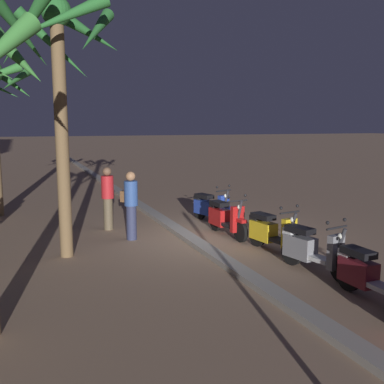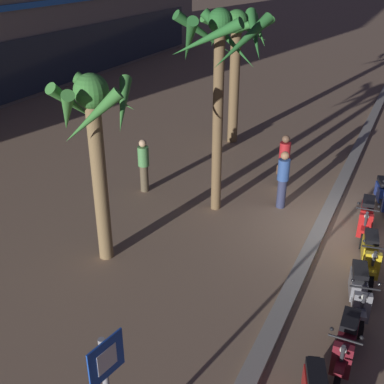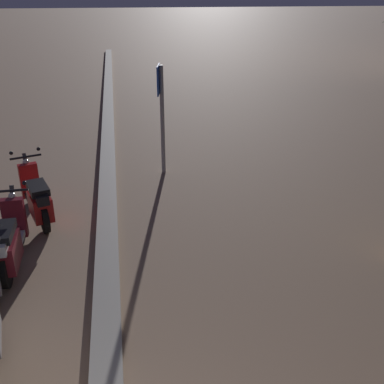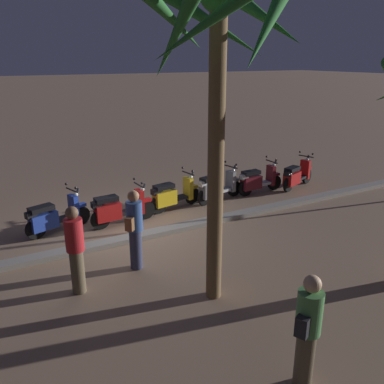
% 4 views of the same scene
% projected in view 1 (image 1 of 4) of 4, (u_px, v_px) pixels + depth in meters
% --- Properties ---
extents(ground_plane, '(200.00, 200.00, 0.00)m').
position_uv_depth(ground_plane, '(208.00, 239.00, 11.41)').
color(ground_plane, '#93755B').
extents(curb_strip, '(60.00, 0.36, 0.12)m').
position_uv_depth(curb_strip, '(190.00, 238.00, 11.23)').
color(curb_strip, gray).
rests_on(curb_strip, ground).
extents(scooter_maroon_mid_front, '(1.74, 0.56, 1.17)m').
position_uv_depth(scooter_maroon_mid_front, '(369.00, 275.00, 7.38)').
color(scooter_maroon_mid_front, black).
rests_on(scooter_maroon_mid_front, ground).
extents(scooter_grey_mid_rear, '(1.79, 0.68, 1.17)m').
position_uv_depth(scooter_grey_mid_rear, '(310.00, 249.00, 8.84)').
color(scooter_grey_mid_rear, black).
rests_on(scooter_grey_mid_rear, ground).
extents(scooter_yellow_lead_nearest, '(1.78, 0.64, 1.17)m').
position_uv_depth(scooter_yellow_lead_nearest, '(271.00, 232.00, 10.25)').
color(scooter_yellow_lead_nearest, black).
rests_on(scooter_yellow_lead_nearest, ground).
extents(scooter_red_tail_end, '(1.85, 0.56, 1.17)m').
position_uv_depth(scooter_red_tail_end, '(225.00, 218.00, 11.76)').
color(scooter_red_tail_end, black).
rests_on(scooter_red_tail_end, ground).
extents(scooter_blue_second_in_line, '(1.73, 0.77, 1.17)m').
position_uv_depth(scooter_blue_second_in_line, '(210.00, 207.00, 13.36)').
color(scooter_blue_second_in_line, black).
rests_on(scooter_blue_second_in_line, ground).
extents(palm_tree_near_sign, '(2.57, 2.65, 5.54)m').
position_uv_depth(palm_tree_near_sign, '(59.00, 58.00, 9.27)').
color(palm_tree_near_sign, brown).
rests_on(palm_tree_near_sign, ground).
extents(pedestrian_by_palm_tree, '(0.34, 0.34, 1.76)m').
position_uv_depth(pedestrian_by_palm_tree, '(108.00, 197.00, 12.30)').
color(pedestrian_by_palm_tree, brown).
rests_on(pedestrian_by_palm_tree, ground).
extents(pedestrian_strolling_near_curb, '(0.43, 0.42, 1.75)m').
position_uv_depth(pedestrian_strolling_near_curb, '(131.00, 203.00, 11.22)').
color(pedestrian_strolling_near_curb, '#2D3351').
rests_on(pedestrian_strolling_near_curb, ground).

